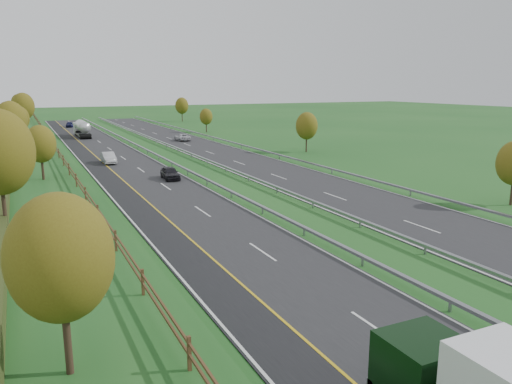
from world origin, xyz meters
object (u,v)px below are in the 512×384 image
(car_dark_near, at_px, (170,173))
(car_small_far, at_px, (70,125))
(road_tanker, at_px, (82,128))
(car_silver_mid, at_px, (108,158))
(car_oncoming, at_px, (182,137))

(car_dark_near, xyz_separation_m, car_small_far, (-3.49, 81.81, -0.10))
(road_tanker, relative_size, car_small_far, 2.53)
(car_small_far, bearing_deg, car_silver_mid, -84.19)
(car_silver_mid, distance_m, car_small_far, 66.31)
(road_tanker, relative_size, car_dark_near, 2.58)
(road_tanker, distance_m, car_silver_mid, 39.42)
(car_silver_mid, relative_size, car_oncoming, 0.96)
(road_tanker, xyz_separation_m, car_silver_mid, (-1.10, -39.39, -1.05))
(car_silver_mid, bearing_deg, road_tanker, 88.45)
(car_dark_near, height_order, car_oncoming, car_dark_near)
(road_tanker, bearing_deg, car_small_far, 90.13)
(road_tanker, distance_m, car_dark_near, 55.01)
(car_small_far, distance_m, car_oncoming, 46.29)
(car_small_far, xyz_separation_m, car_oncoming, (16.97, -43.06, 0.04))
(road_tanker, xyz_separation_m, car_oncoming, (16.91, -16.15, -1.14))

